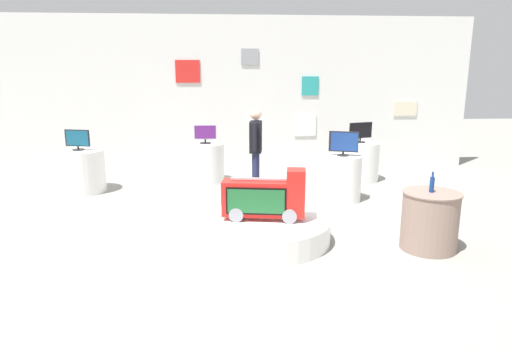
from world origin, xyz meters
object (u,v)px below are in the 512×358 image
Objects in this scene: tv_on_far_right at (205,134)px; shopper_browsing_near_truck at (256,146)px; display_pedestal_center_rear at (80,171)px; novelty_firetruck_tv at (265,199)px; tv_on_left_rear at (344,143)px; bottle_on_side_table at (432,184)px; main_display_pedestal at (263,230)px; tv_on_right_rear at (361,132)px; display_pedestal_left_rear at (342,178)px; side_table_round at (430,220)px; display_pedestal_right_rear at (359,161)px; display_pedestal_far_right at (206,163)px; tv_on_center_rear at (77,139)px.

shopper_browsing_near_truck is (0.92, -1.23, -0.06)m from tv_on_far_right.
tv_on_far_right reaches higher than display_pedestal_center_rear.
novelty_firetruck_tv is 1.23× the size of display_pedestal_center_rear.
tv_on_left_rear is 2.35m from bottle_on_side_table.
tv_on_far_right reaches higher than main_display_pedestal.
tv_on_right_rear is 1.11× the size of tv_on_far_right.
tv_on_right_rear is at bearing 63.13° from display_pedestal_left_rear.
tv_on_far_right is 0.62× the size of side_table_round.
main_display_pedestal is 1.95× the size of display_pedestal_center_rear.
display_pedestal_left_rear is at bearing -116.85° from display_pedestal_right_rear.
tv_on_far_right is at bearing -89.22° from display_pedestal_far_right.
display_pedestal_center_rear is 5.46m from display_pedestal_right_rear.
tv_on_left_rear is 1.51m from shopper_browsing_near_truck.
tv_on_center_rear is at bearing 169.37° from shopper_browsing_near_truck.
tv_on_left_rear reaches higher than display_pedestal_far_right.
display_pedestal_right_rear is 1.02× the size of display_pedestal_far_right.
tv_on_left_rear is (1.52, 1.86, 0.43)m from novelty_firetruck_tv.
tv_on_left_rear reaches higher than tv_on_center_rear.
tv_on_center_rear is 1.82× the size of bottle_on_side_table.
tv_on_center_rear reaches higher than bottle_on_side_table.
novelty_firetruck_tv is at bearing -27.52° from main_display_pedestal.
novelty_firetruck_tv is at bearing 168.13° from bottle_on_side_table.
tv_on_right_rear reaches higher than bottle_on_side_table.
main_display_pedestal is at bearing -75.81° from display_pedestal_far_right.
display_pedestal_left_rear is 1.64× the size of tv_on_left_rear.
display_pedestal_center_rear is 1.96× the size of tv_on_far_right.
shopper_browsing_near_truck is (-2.21, -1.13, -0.08)m from tv_on_right_rear.
tv_on_left_rear is 0.94× the size of tv_on_right_rear.
tv_on_far_right is at bearing 104.47° from novelty_firetruck_tv.
tv_on_right_rear reaches higher than tv_on_far_right.
display_pedestal_left_rear is 4.82m from tv_on_center_rear.
display_pedestal_right_rear is at bearing 86.56° from side_table_round.
display_pedestal_right_rear is (0.74, 1.46, -0.62)m from tv_on_left_rear.
tv_on_center_rear is 1.03× the size of tv_on_far_right.
novelty_firetruck_tv is 2.44m from tv_on_left_rear.
tv_on_far_right is at bearing 104.21° from main_display_pedestal.
bottle_on_side_table is (-0.24, -3.75, 0.45)m from display_pedestal_right_rear.
display_pedestal_far_right is (-2.40, 1.56, 0.00)m from display_pedestal_left_rear.
tv_on_far_right reaches higher than display_pedestal_far_right.
display_pedestal_center_rear is 1.14× the size of display_pedestal_far_right.
display_pedestal_center_rear and display_pedestal_right_rear have the same top height.
novelty_firetruck_tv is 2.41× the size of tv_on_far_right.
shopper_browsing_near_truck reaches higher than tv_on_far_right.
tv_on_left_rear is 4.78m from tv_on_center_rear.
novelty_firetruck_tv is 0.70× the size of shopper_browsing_near_truck.
main_display_pedestal is 3.44× the size of tv_on_right_rear.
display_pedestal_left_rear is 1.68× the size of tv_on_center_rear.
side_table_round is (2.91, -3.85, -0.61)m from tv_on_far_right.
display_pedestal_far_right is 4.83m from side_table_round.
tv_on_right_rear reaches higher than side_table_round.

